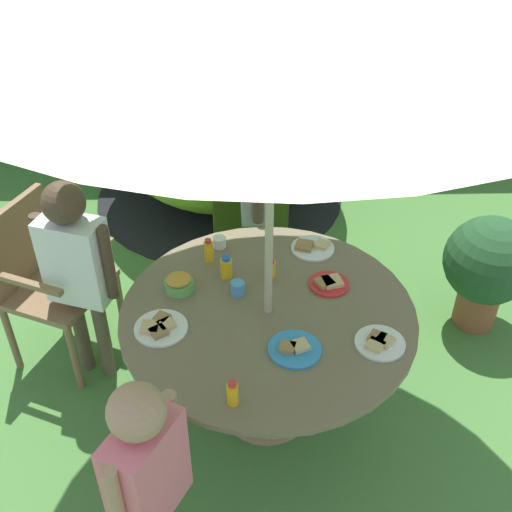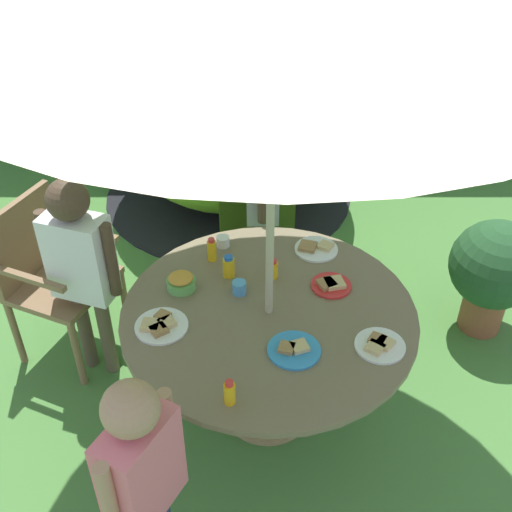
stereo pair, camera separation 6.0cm
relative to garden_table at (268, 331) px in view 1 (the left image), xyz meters
name	(u,v)px [view 1 (the left image)]	position (x,y,z in m)	size (l,w,h in m)	color
ground_plane	(266,410)	(0.00, 0.00, -0.58)	(10.00, 10.00, 0.02)	#477A38
hedge_backdrop	(251,38)	(0.00, 3.24, 0.34)	(9.00, 0.70, 1.83)	#285623
garden_table	(268,331)	(0.00, 0.00, 0.00)	(1.38, 1.38, 0.70)	tan
wooden_chair	(44,273)	(-1.19, 0.51, -0.03)	(0.61, 0.64, 0.94)	brown
dome_tent	(216,91)	(-0.28, 2.18, 0.30)	(2.38, 2.38, 1.76)	#8CC633
potted_plant	(488,265)	(1.30, 0.64, -0.13)	(0.52, 0.52, 0.73)	brown
child_in_grey_shirt	(256,175)	(-0.02, 1.03, 0.26)	(0.22, 0.44, 1.30)	brown
child_in_white_shirt	(76,260)	(-0.93, 0.32, 0.20)	(0.40, 0.27, 1.22)	brown
child_in_pink_shirt	(147,471)	(-0.46, -0.85, 0.16)	(0.29, 0.36, 1.15)	navy
snack_bowl	(179,283)	(-0.42, 0.17, 0.17)	(0.14, 0.14, 0.08)	#66B259
plate_near_right	(380,342)	(0.48, -0.23, 0.14)	(0.22, 0.22, 0.03)	white
plate_front_edge	(160,327)	(-0.49, -0.11, 0.14)	(0.24, 0.24, 0.03)	white
plate_near_left	(312,247)	(0.25, 0.47, 0.14)	(0.23, 0.23, 0.03)	white
plate_center_front	(295,349)	(0.10, -0.26, 0.14)	(0.23, 0.23, 0.03)	#338CD8
plate_mid_right	(329,283)	(0.30, 0.18, 0.14)	(0.20, 0.20, 0.03)	red
juice_bottle_far_left	(271,269)	(0.02, 0.25, 0.18)	(0.05, 0.05, 0.11)	yellow
juice_bottle_far_right	(233,393)	(-0.16, -0.53, 0.19)	(0.05, 0.05, 0.12)	yellow
juice_bottle_center_back	(209,251)	(-0.28, 0.39, 0.19)	(0.05, 0.05, 0.13)	yellow
juice_bottle_mid_left	(226,267)	(-0.19, 0.26, 0.19)	(0.06, 0.06, 0.12)	yellow
cup_near	(219,242)	(-0.23, 0.51, 0.16)	(0.07, 0.07, 0.06)	white
cup_far	(238,288)	(-0.14, 0.13, 0.16)	(0.07, 0.07, 0.07)	#4C99D8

